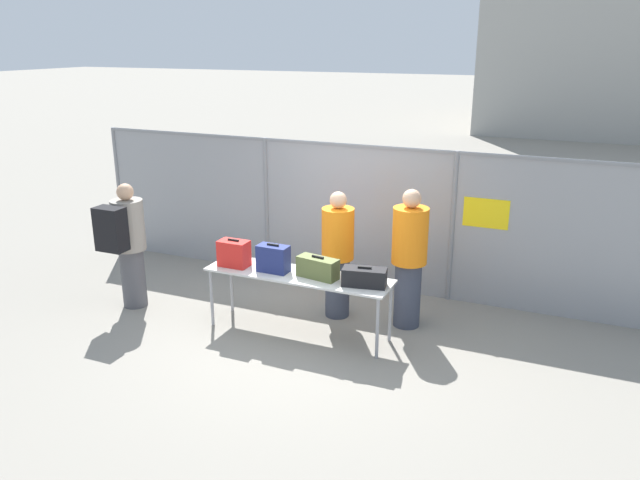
% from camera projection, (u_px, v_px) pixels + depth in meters
% --- Properties ---
extents(ground_plane, '(120.00, 120.00, 0.00)m').
position_uv_depth(ground_plane, '(301.00, 334.00, 7.81)').
color(ground_plane, gray).
extents(fence_section, '(8.71, 0.07, 2.12)m').
position_uv_depth(fence_section, '(355.00, 213.00, 9.07)').
color(fence_section, gray).
rests_on(fence_section, ground_plane).
extents(inspection_table, '(2.34, 0.60, 0.79)m').
position_uv_depth(inspection_table, '(298.00, 279.00, 7.63)').
color(inspection_table, silver).
rests_on(inspection_table, ground_plane).
extents(suitcase_red, '(0.38, 0.22, 0.36)m').
position_uv_depth(suitcase_red, '(234.00, 253.00, 7.84)').
color(suitcase_red, red).
rests_on(suitcase_red, inspection_table).
extents(suitcase_navy, '(0.39, 0.21, 0.36)m').
position_uv_depth(suitcase_navy, '(273.00, 259.00, 7.65)').
color(suitcase_navy, navy).
rests_on(suitcase_navy, inspection_table).
extents(suitcase_olive, '(0.53, 0.29, 0.27)m').
position_uv_depth(suitcase_olive, '(318.00, 268.00, 7.46)').
color(suitcase_olive, '#566033').
rests_on(suitcase_olive, inspection_table).
extents(suitcase_black, '(0.54, 0.32, 0.24)m').
position_uv_depth(suitcase_black, '(364.00, 277.00, 7.23)').
color(suitcase_black, black).
rests_on(suitcase_black, inspection_table).
extents(traveler_hooded, '(0.43, 0.66, 1.72)m').
position_uv_depth(traveler_hooded, '(127.00, 241.00, 8.32)').
color(traveler_hooded, '#4C4C51').
rests_on(traveler_hooded, ground_plane).
extents(security_worker_near, '(0.42, 0.42, 1.69)m').
position_uv_depth(security_worker_near, '(338.00, 253.00, 8.08)').
color(security_worker_near, '#383D4C').
rests_on(security_worker_near, ground_plane).
extents(security_worker_far, '(0.44, 0.44, 1.80)m').
position_uv_depth(security_worker_far, '(409.00, 257.00, 7.78)').
color(security_worker_far, '#383D4C').
rests_on(security_worker_far, ground_plane).
extents(utility_trailer, '(3.90, 2.05, 0.61)m').
position_uv_depth(utility_trailer, '(528.00, 252.00, 9.71)').
color(utility_trailer, white).
rests_on(utility_trailer, ground_plane).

